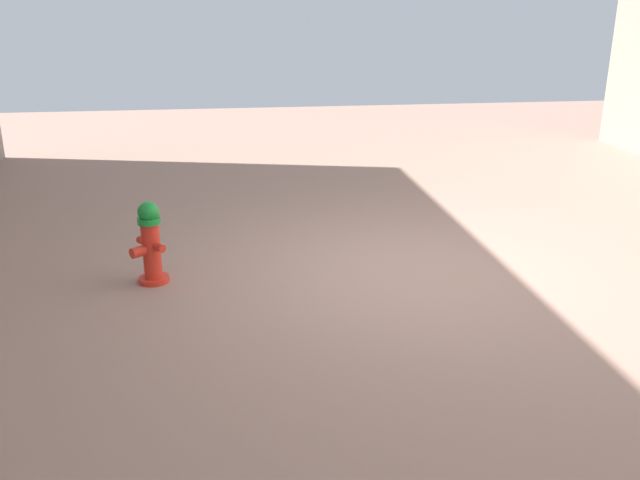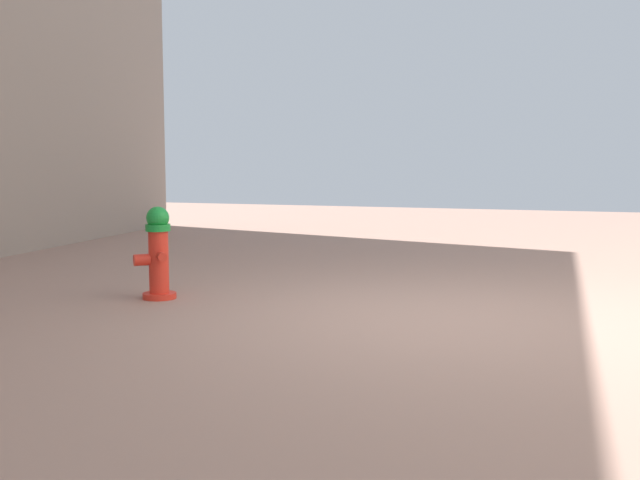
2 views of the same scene
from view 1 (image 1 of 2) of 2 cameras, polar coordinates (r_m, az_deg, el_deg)
ground_plane at (r=6.92m, az=7.20°, el=-2.85°), size 23.40×23.40×0.00m
fire_hydrant at (r=6.73m, az=-14.17°, el=-0.23°), size 0.36×0.36×0.82m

